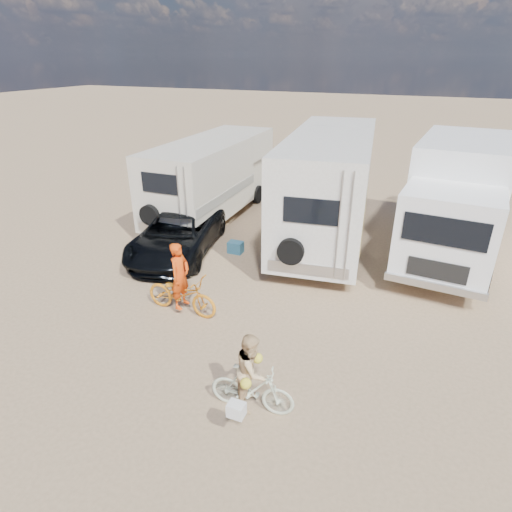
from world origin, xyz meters
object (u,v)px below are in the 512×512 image
at_px(rv_left, 212,179).
at_px(bike_woman, 252,389).
at_px(cooler, 236,247).
at_px(box_truck, 455,203).
at_px(bike_man, 182,294).
at_px(rider_woman, 252,378).
at_px(rv_main, 328,188).
at_px(dark_suv, 178,233).
at_px(rider_man, 181,282).
at_px(crate, 304,266).

distance_m(rv_left, bike_woman, 10.85).
bearing_deg(cooler, rv_left, 127.47).
xyz_separation_m(box_truck, bike_woman, (-3.15, -8.59, -1.36)).
xyz_separation_m(bike_man, bike_woman, (3.00, -2.36, -0.04)).
height_order(bike_man, rider_woman, rider_woman).
bearing_deg(rv_main, box_truck, -8.17).
bearing_deg(rv_main, dark_suv, -150.82).
relative_size(rv_left, cooler, 14.91).
bearing_deg(bike_man, cooler, 6.12).
distance_m(dark_suv, bike_man, 3.74).
height_order(bike_woman, cooler, bike_woman).
relative_size(rv_main, box_truck, 1.20).
relative_size(box_truck, rider_woman, 4.57).
bearing_deg(box_truck, cooler, -155.12).
xyz_separation_m(rv_main, rider_man, (-2.10, -6.25, -0.97)).
bearing_deg(rv_left, dark_suv, -81.24).
height_order(rider_man, cooler, rider_man).
distance_m(box_truck, bike_woman, 9.25).
height_order(rv_main, bike_woman, rv_main).
relative_size(rv_left, box_truck, 1.06).
distance_m(rider_woman, cooler, 7.03).
bearing_deg(rv_left, bike_man, -69.37).
distance_m(box_truck, rider_woman, 9.22).
bearing_deg(rv_main, crate, -95.71).
distance_m(rv_left, rider_man, 7.35).
height_order(dark_suv, bike_woman, dark_suv).
bearing_deg(cooler, box_truck, 18.61).
relative_size(rider_man, crate, 3.75).
bearing_deg(box_truck, rider_man, -130.22).
relative_size(box_truck, cooler, 14.08).
bearing_deg(rv_main, rider_woman, -91.91).
xyz_separation_m(box_truck, rider_woman, (-3.15, -8.59, -1.09)).
bearing_deg(bike_woman, rv_main, -0.30).
relative_size(rider_woman, cooler, 3.08).
xyz_separation_m(rv_left, cooler, (2.44, -2.97, -1.33)).
distance_m(dark_suv, rider_woman, 7.46).
bearing_deg(rider_man, box_truck, -43.21).
xyz_separation_m(rv_main, crate, (0.11, -2.89, -1.66)).
bearing_deg(bike_woman, dark_suv, 36.72).
distance_m(rv_main, dark_suv, 5.37).
bearing_deg(box_truck, bike_woman, -105.76).
xyz_separation_m(box_truck, rider_man, (-6.14, -6.23, -0.97)).
height_order(rv_main, rider_man, rv_main).
distance_m(rv_main, rider_woman, 8.73).
bearing_deg(bike_woman, crate, 1.59).
bearing_deg(rv_left, rider_man, -69.37).
distance_m(dark_suv, bike_woman, 7.46).
height_order(bike_man, bike_woman, bike_man).
bearing_deg(rv_main, bike_man, -116.40).
xyz_separation_m(bike_woman, rider_woman, (0.00, 0.00, 0.26)).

